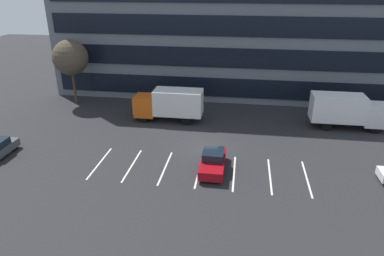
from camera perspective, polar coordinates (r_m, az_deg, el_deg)
name	(u,v)px	position (r m, az deg, el deg)	size (l,w,h in m)	color
ground_plane	(205,149)	(31.72, 2.06, -3.44)	(120.00, 120.00, 0.00)	#262628
office_building	(222,7)	(46.30, 4.94, 19.02)	(41.61, 10.51, 21.60)	slate
lot_markings	(199,170)	(28.38, 1.17, -6.89)	(16.94, 5.40, 0.01)	silver
box_truck_white	(347,110)	(38.72, 23.89, 2.73)	(7.48, 2.48, 3.47)	white
box_truck_orange	(170,103)	(37.38, -3.66, 4.03)	(7.39, 2.45, 3.43)	#D85914
sedan_maroon	(213,161)	(28.13, 3.42, -5.45)	(1.89, 4.51, 1.61)	maroon
bare_tree	(70,58)	(43.97, -19.20, 10.78)	(4.11, 4.11, 7.70)	#473323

